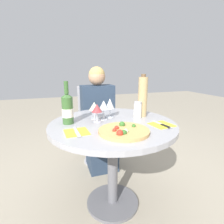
# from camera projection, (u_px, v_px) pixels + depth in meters

# --- Properties ---
(ground_plane) EXTENTS (12.00, 12.00, 0.00)m
(ground_plane) POSITION_uv_depth(u_px,v_px,m) (113.00, 203.00, 1.52)
(ground_plane) COLOR #9E937F
(ground_plane) RESTS_ON ground
(dining_table) EXTENTS (0.96, 0.96, 0.73)m
(dining_table) POSITION_uv_depth(u_px,v_px,m) (113.00, 139.00, 1.37)
(dining_table) COLOR slate
(dining_table) RESTS_ON ground_plane
(chair_behind_diner) EXTENTS (0.40, 0.40, 0.93)m
(chair_behind_diner) POSITION_uv_depth(u_px,v_px,m) (97.00, 126.00, 2.18)
(chair_behind_diner) COLOR #ADADB2
(chair_behind_diner) RESTS_ON ground_plane
(seated_diner) EXTENTS (0.37, 0.42, 1.16)m
(seated_diner) POSITION_uv_depth(u_px,v_px,m) (99.00, 123.00, 2.02)
(seated_diner) COLOR #28384C
(seated_diner) RESTS_ON ground_plane
(pizza_large) EXTENTS (0.33, 0.33, 0.05)m
(pizza_large) POSITION_uv_depth(u_px,v_px,m) (123.00, 131.00, 1.13)
(pizza_large) COLOR tan
(pizza_large) RESTS_ON dining_table
(wine_bottle) EXTENTS (0.08, 0.08, 0.32)m
(wine_bottle) POSITION_uv_depth(u_px,v_px,m) (68.00, 109.00, 1.29)
(wine_bottle) COLOR #38602D
(wine_bottle) RESTS_ON dining_table
(tall_carafe) EXTENTS (0.08, 0.08, 0.36)m
(tall_carafe) POSITION_uv_depth(u_px,v_px,m) (143.00, 97.00, 1.47)
(tall_carafe) COLOR tan
(tall_carafe) RESTS_ON dining_table
(sugar_shaker) EXTENTS (0.07, 0.07, 0.14)m
(sugar_shaker) POSITION_uv_depth(u_px,v_px,m) (138.00, 110.00, 1.45)
(sugar_shaker) COLOR silver
(sugar_shaker) RESTS_ON dining_table
(wine_glass_center) EXTENTS (0.07, 0.07, 0.16)m
(wine_glass_center) POSITION_uv_depth(u_px,v_px,m) (104.00, 105.00, 1.39)
(wine_glass_center) COLOR silver
(wine_glass_center) RESTS_ON dining_table
(wine_glass_back_left) EXTENTS (0.08, 0.08, 0.14)m
(wine_glass_back_left) POSITION_uv_depth(u_px,v_px,m) (94.00, 106.00, 1.41)
(wine_glass_back_left) COLOR silver
(wine_glass_back_left) RESTS_ON dining_table
(wine_glass_front_left) EXTENTS (0.08, 0.08, 0.14)m
(wine_glass_front_left) POSITION_uv_depth(u_px,v_px,m) (97.00, 108.00, 1.33)
(wine_glass_front_left) COLOR silver
(wine_glass_front_left) RESTS_ON dining_table
(wine_glass_back_right) EXTENTS (0.07, 0.07, 0.16)m
(wine_glass_back_right) POSITION_uv_depth(u_px,v_px,m) (110.00, 104.00, 1.45)
(wine_glass_back_right) COLOR silver
(wine_glass_back_right) RESTS_ON dining_table
(place_setting_left) EXTENTS (0.16, 0.19, 0.01)m
(place_setting_left) POSITION_uv_depth(u_px,v_px,m) (77.00, 132.00, 1.13)
(place_setting_left) COLOR yellow
(place_setting_left) RESTS_ON dining_table
(place_setting_right) EXTENTS (0.17, 0.19, 0.01)m
(place_setting_right) POSITION_uv_depth(u_px,v_px,m) (162.00, 125.00, 1.28)
(place_setting_right) COLOR yellow
(place_setting_right) RESTS_ON dining_table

